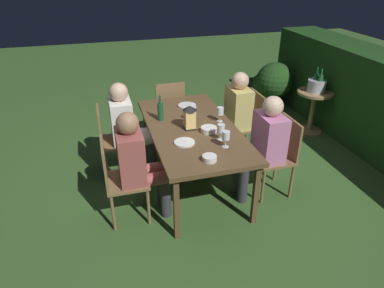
% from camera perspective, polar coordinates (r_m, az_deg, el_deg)
% --- Properties ---
extents(ground_plane, '(16.00, 16.00, 0.00)m').
position_cam_1_polar(ground_plane, '(4.15, 0.00, -6.13)').
color(ground_plane, '#385B28').
extents(dining_table, '(1.86, 0.93, 0.72)m').
position_cam_1_polar(dining_table, '(3.81, 0.00, 2.18)').
color(dining_table, brown).
rests_on(dining_table, ground).
extents(chair_side_right_a, '(0.42, 0.40, 0.87)m').
position_cam_1_polar(chair_side_right_a, '(4.52, 9.02, 3.64)').
color(chair_side_right_a, brown).
rests_on(chair_side_right_a, ground).
extents(person_in_mustard, '(0.38, 0.47, 1.15)m').
position_cam_1_polar(person_in_mustard, '(4.38, 6.82, 5.16)').
color(person_in_mustard, tan).
rests_on(person_in_mustard, ground).
extents(chair_side_left_b, '(0.42, 0.40, 0.87)m').
position_cam_1_polar(chair_side_left_b, '(3.43, -11.95, -5.39)').
color(chair_side_left_b, brown).
rests_on(chair_side_left_b, ground).
extents(person_in_rust, '(0.38, 0.47, 1.15)m').
position_cam_1_polar(person_in_rust, '(3.36, -8.90, -2.78)').
color(person_in_rust, '#9E4C47').
rests_on(person_in_rust, ground).
extents(chair_head_near, '(0.40, 0.42, 0.87)m').
position_cam_1_polar(chair_head_near, '(4.93, -3.78, 6.10)').
color(chair_head_near, brown).
rests_on(chair_head_near, ground).
extents(chair_side_right_b, '(0.42, 0.40, 0.87)m').
position_cam_1_polar(chair_side_right_b, '(3.87, 14.01, -1.44)').
color(chair_side_right_b, brown).
rests_on(chair_side_right_b, ground).
extents(person_in_pink, '(0.38, 0.47, 1.15)m').
position_cam_1_polar(person_in_pink, '(3.71, 11.64, 0.16)').
color(person_in_pink, '#C675A3').
rests_on(person_in_pink, ground).
extents(chair_side_left_a, '(0.42, 0.40, 0.87)m').
position_cam_1_polar(chair_side_left_a, '(4.15, -13.03, 0.86)').
color(chair_side_left_a, brown).
rests_on(chair_side_left_a, ground).
extents(person_in_cream, '(0.38, 0.47, 1.15)m').
position_cam_1_polar(person_in_cream, '(4.09, -10.55, 3.10)').
color(person_in_cream, white).
rests_on(person_in_cream, ground).
extents(lantern_centerpiece, '(0.15, 0.15, 0.27)m').
position_cam_1_polar(lantern_centerpiece, '(3.69, -0.38, 4.64)').
color(lantern_centerpiece, black).
rests_on(lantern_centerpiece, dining_table).
extents(green_bottle_on_table, '(0.07, 0.07, 0.29)m').
position_cam_1_polar(green_bottle_on_table, '(3.92, -5.22, 5.42)').
color(green_bottle_on_table, '#195128').
rests_on(green_bottle_on_table, dining_table).
extents(wine_glass_a, '(0.08, 0.08, 0.17)m').
position_cam_1_polar(wine_glass_a, '(3.48, 4.80, 2.46)').
color(wine_glass_a, silver).
rests_on(wine_glass_a, dining_table).
extents(wine_glass_b, '(0.08, 0.08, 0.17)m').
position_cam_1_polar(wine_glass_b, '(3.88, 4.67, 5.32)').
color(wine_glass_b, silver).
rests_on(wine_glass_b, dining_table).
extents(wine_glass_c, '(0.08, 0.08, 0.17)m').
position_cam_1_polar(wine_glass_c, '(3.34, 5.61, 1.28)').
color(wine_glass_c, silver).
rests_on(wine_glass_c, dining_table).
extents(wine_glass_d, '(0.08, 0.08, 0.17)m').
position_cam_1_polar(wine_glass_d, '(3.87, 0.15, 5.35)').
color(wine_glass_d, silver).
rests_on(wine_glass_d, dining_table).
extents(plate_a, '(0.21, 0.21, 0.01)m').
position_cam_1_polar(plate_a, '(3.45, -1.25, 0.26)').
color(plate_a, white).
rests_on(plate_a, dining_table).
extents(plate_b, '(0.23, 0.23, 0.01)m').
position_cam_1_polar(plate_b, '(4.32, -0.82, 6.36)').
color(plate_b, silver).
rests_on(plate_b, dining_table).
extents(bowl_olives, '(0.13, 0.13, 0.05)m').
position_cam_1_polar(bowl_olives, '(3.15, 2.89, -2.32)').
color(bowl_olives, silver).
rests_on(bowl_olives, dining_table).
extents(bowl_bread, '(0.17, 0.17, 0.05)m').
position_cam_1_polar(bowl_bread, '(3.67, 2.78, 2.42)').
color(bowl_bread, silver).
rests_on(bowl_bread, dining_table).
extents(side_table, '(0.51, 0.51, 0.64)m').
position_cam_1_polar(side_table, '(5.44, 19.32, 6.02)').
color(side_table, '#9E7A51').
rests_on(side_table, ground).
extents(ice_bucket, '(0.26, 0.26, 0.34)m').
position_cam_1_polar(ice_bucket, '(5.33, 19.88, 9.16)').
color(ice_bucket, '#B2B7BF').
rests_on(ice_bucket, side_table).
extents(potted_plant_by_hedge, '(0.62, 0.62, 0.82)m').
position_cam_1_polar(potted_plant_by_hedge, '(6.11, 13.37, 9.80)').
color(potted_plant_by_hedge, '#9E5133').
rests_on(potted_plant_by_hedge, ground).
extents(potted_plant_corner, '(0.40, 0.40, 0.63)m').
position_cam_1_polar(potted_plant_corner, '(6.20, 11.67, 8.83)').
color(potted_plant_corner, brown).
rests_on(potted_plant_corner, ground).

